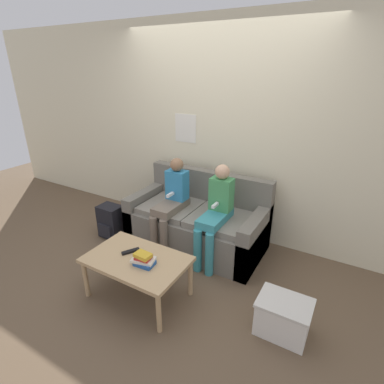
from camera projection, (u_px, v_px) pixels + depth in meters
The scene contains 10 objects.
ground_plane at pixel (175, 265), 3.34m from camera, with size 10.00×10.00×0.00m, color brown.
wall_back at pixel (218, 133), 3.65m from camera, with size 8.00×0.07×2.60m.
couch at pixel (198, 222), 3.64m from camera, with size 1.61×0.81×0.87m.
coffee_table at pixel (137, 262), 2.77m from camera, with size 0.93×0.59×0.42m.
person_left at pixel (171, 201), 3.48m from camera, with size 0.24×0.56×1.09m.
person_right at pixel (216, 211), 3.21m from camera, with size 0.24×0.56×1.10m.
tv_remote at pixel (131, 251), 2.83m from camera, with size 0.12×0.17×0.02m.
book_stack at pixel (144, 259), 2.65m from camera, with size 0.23×0.17×0.11m.
storage_box at pixel (283, 317), 2.45m from camera, with size 0.42×0.32×0.32m.
backpack at pixel (111, 221), 3.85m from camera, with size 0.29×0.25×0.42m.
Camera 1 is at (1.55, -2.30, 2.05)m, focal length 28.00 mm.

